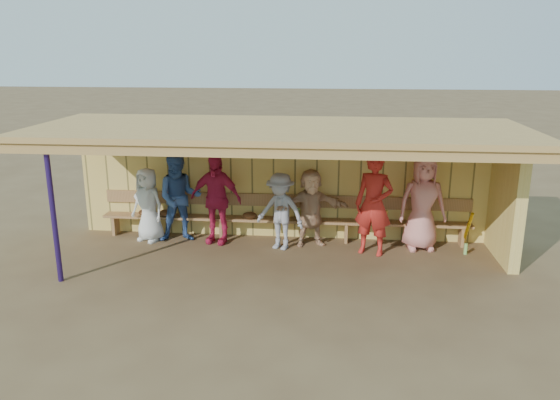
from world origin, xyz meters
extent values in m
plane|color=brown|center=(0.00, 0.00, 0.00)|extent=(90.00, 90.00, 0.00)
imported|color=silver|center=(-2.74, 0.75, 0.77)|extent=(0.88, 0.75, 1.53)
imported|color=#365896|center=(-2.10, 0.81, 0.92)|extent=(1.03, 0.89, 1.83)
imported|color=#BF1E45|center=(-1.34, 0.78, 0.92)|extent=(1.14, 0.64, 1.83)
imported|color=gray|center=(-0.01, 0.53, 0.77)|extent=(1.13, 0.89, 1.53)
imported|color=tan|center=(0.57, 0.81, 0.78)|extent=(1.52, 0.83, 1.56)
imported|color=red|center=(1.78, 0.44, 0.98)|extent=(0.83, 0.67, 1.97)
imported|color=#DA847B|center=(2.74, 0.81, 0.94)|extent=(0.99, 0.71, 1.88)
cube|color=#E5C562|center=(0.00, 1.35, 1.20)|extent=(8.60, 0.20, 2.40)
cube|color=#E5C562|center=(4.20, 0.45, 1.20)|extent=(0.20, 1.62, 2.40)
cube|color=#B48A4A|center=(0.00, 0.00, 2.45)|extent=(8.80, 3.20, 0.10)
cube|color=#B48A4A|center=(0.00, -1.50, 2.32)|extent=(8.80, 0.10, 0.18)
cube|color=#B48A4A|center=(-3.80, 0.00, 2.31)|extent=(0.08, 3.00, 0.16)
cube|color=#B48A4A|center=(-2.85, 0.00, 2.31)|extent=(0.08, 3.00, 0.16)
cube|color=#B48A4A|center=(-1.90, 0.00, 2.31)|extent=(0.08, 3.00, 0.16)
cube|color=#B48A4A|center=(-0.95, 0.00, 2.31)|extent=(0.08, 3.00, 0.16)
cube|color=#B48A4A|center=(0.00, 0.00, 2.31)|extent=(0.08, 3.00, 0.16)
cube|color=#B48A4A|center=(0.95, 0.00, 2.31)|extent=(0.08, 3.00, 0.16)
cube|color=#B48A4A|center=(1.90, 0.00, 2.31)|extent=(0.08, 3.00, 0.16)
cube|color=#B48A4A|center=(2.85, 0.00, 2.31)|extent=(0.08, 3.00, 0.16)
cube|color=#B48A4A|center=(3.80, 0.00, 2.31)|extent=(0.08, 3.00, 0.16)
cylinder|color=navy|center=(-3.60, -1.40, 1.20)|extent=(0.09, 0.09, 2.40)
cube|color=#A27445|center=(0.00, 1.06, 0.42)|extent=(7.60, 0.32, 0.05)
cube|color=#A27445|center=(0.00, 1.22, 0.80)|extent=(7.60, 0.04, 0.26)
cube|color=#A27445|center=(-3.60, 1.06, 0.20)|extent=(0.06, 0.29, 0.40)
cube|color=#A27445|center=(-1.29, 1.06, 0.20)|extent=(0.06, 0.29, 0.40)
cube|color=#A27445|center=(1.29, 1.06, 0.20)|extent=(0.06, 0.29, 0.40)
cube|color=#A27445|center=(3.60, 1.06, 0.20)|extent=(0.06, 0.29, 0.40)
cylinder|color=gold|center=(3.65, 0.86, 0.40)|extent=(0.13, 0.41, 0.80)
sphere|color=orange|center=(2.94, 0.86, 0.04)|extent=(0.08, 0.08, 0.08)
ellipsoid|color=#593319|center=(-2.91, 1.01, 0.52)|extent=(0.30, 0.24, 0.14)
ellipsoid|color=#593319|center=(-2.47, 1.01, 0.52)|extent=(0.30, 0.24, 0.14)
ellipsoid|color=#593319|center=(-0.69, 1.01, 0.52)|extent=(0.30, 0.24, 0.14)
cylinder|color=#AADC6E|center=(0.30, 1.11, 0.56)|extent=(0.07, 0.07, 0.22)
cylinder|color=gold|center=(2.09, 1.11, 0.56)|extent=(0.07, 0.07, 0.22)
cylinder|color=#80B85C|center=(3.58, 0.56, 0.11)|extent=(0.07, 0.07, 0.22)
camera|label=1|loc=(0.98, -9.61, 3.85)|focal=35.00mm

